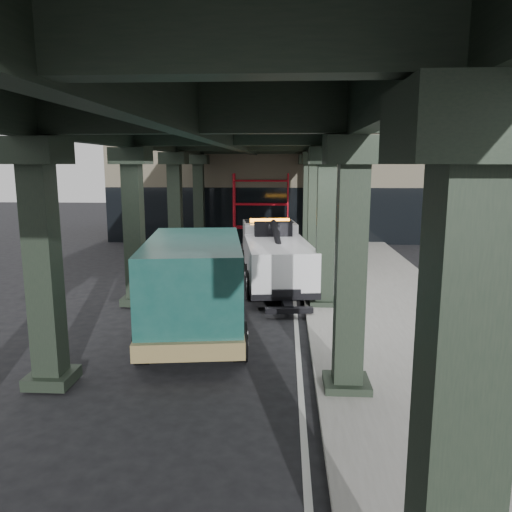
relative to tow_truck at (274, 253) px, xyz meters
The scene contains 8 objects.
ground 5.37m from the tow_truck, 100.37° to the right, with size 90.00×90.00×0.00m, color black.
sidewalk 4.88m from the tow_truck, 41.48° to the right, with size 5.00×40.00×0.15m, color gray.
lane_stripe 3.45m from the tow_truck, 76.45° to the right, with size 0.12×38.00×0.01m, color silver.
viaduct 5.47m from the tow_truck, 113.09° to the right, with size 7.40×32.00×6.40m.
building 15.15m from the tow_truck, 85.92° to the left, with size 22.00×10.00×8.00m, color #C6B793.
scaffolding 9.59m from the tow_truck, 95.66° to the left, with size 3.08×0.88×4.00m.
tow_truck is the anchor object (origin of this frame).
towed_van 6.06m from the tow_truck, 108.96° to the right, with size 3.25×6.66×2.60m.
Camera 1 is at (1.34, -13.36, 4.50)m, focal length 35.00 mm.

